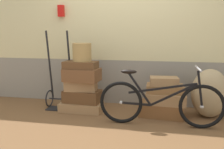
{
  "coord_description": "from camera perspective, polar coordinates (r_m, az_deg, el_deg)",
  "views": [
    {
      "loc": [
        0.63,
        -3.49,
        1.3
      ],
      "look_at": [
        -0.09,
        0.12,
        0.64
      ],
      "focal_mm": 39.24,
      "sensor_mm": 36.0,
      "label": 1
    }
  ],
  "objects": [
    {
      "name": "wicker_basket",
      "position": [
        3.92,
        -7.0,
        5.18
      ],
      "size": [
        0.3,
        0.3,
        0.29
      ],
      "primitive_type": "cylinder",
      "color": "#A8844C",
      "rests_on": "suitcase_4"
    },
    {
      "name": "suitcase_7",
      "position": [
        3.83,
        12.23,
        -3.26
      ],
      "size": [
        0.56,
        0.34,
        0.12
      ],
      "primitive_type": "cube",
      "rotation": [
        0.0,
        0.0,
        0.02
      ],
      "color": "olive",
      "rests_on": "suitcase_6"
    },
    {
      "name": "suitcase_1",
      "position": [
        4.07,
        -6.95,
        -5.06
      ],
      "size": [
        0.62,
        0.36,
        0.2
      ],
      "primitive_type": "cube",
      "rotation": [
        0.0,
        0.0,
        -0.07
      ],
      "color": "brown",
      "rests_on": "suitcase_0"
    },
    {
      "name": "station_building",
      "position": [
        4.38,
        3.26,
        12.62
      ],
      "size": [
        7.18,
        0.74,
        2.97
      ],
      "color": "gray",
      "rests_on": "ground"
    },
    {
      "name": "suitcase_0",
      "position": [
        4.1,
        -7.11,
        -7.43
      ],
      "size": [
        0.69,
        0.38,
        0.14
      ],
      "primitive_type": "cube",
      "rotation": [
        0.0,
        0.0,
        -0.01
      ],
      "color": "#9E754C",
      "rests_on": "ground"
    },
    {
      "name": "suitcase_4",
      "position": [
        3.92,
        -7.33,
        2.21
      ],
      "size": [
        0.54,
        0.32,
        0.12
      ],
      "primitive_type": "cube",
      "rotation": [
        0.0,
        0.0,
        -0.06
      ],
      "color": "brown",
      "rests_on": "suitcase_3"
    },
    {
      "name": "bicycle",
      "position": [
        3.44,
        11.05,
        -6.44
      ],
      "size": [
        1.7,
        0.46,
        0.83
      ],
      "color": "black",
      "rests_on": "ground"
    },
    {
      "name": "suitcase_5",
      "position": [
        3.9,
        11.53,
        -7.93
      ],
      "size": [
        0.7,
        0.48,
        0.21
      ],
      "primitive_type": "cube",
      "rotation": [
        0.0,
        0.0,
        -0.11
      ],
      "color": "brown",
      "rests_on": "ground"
    },
    {
      "name": "ground",
      "position": [
        3.78,
        0.99,
        -10.45
      ],
      "size": [
        9.18,
        5.2,
        0.06
      ],
      "primitive_type": "cube",
      "color": "brown"
    },
    {
      "name": "suitcase_6",
      "position": [
        3.82,
        12.43,
        -5.47
      ],
      "size": [
        0.62,
        0.39,
        0.16
      ],
      "primitive_type": "cube",
      "rotation": [
        0.0,
        0.0,
        -0.06
      ],
      "color": "#9E754C",
      "rests_on": "suitcase_5"
    },
    {
      "name": "burlap_sack",
      "position": [
        3.99,
        21.77,
        -4.09
      ],
      "size": [
        0.54,
        0.46,
        0.74
      ],
      "primitive_type": "ellipsoid",
      "color": "tan",
      "rests_on": "ground"
    },
    {
      "name": "suitcase_2",
      "position": [
        4.02,
        -7.24,
        -2.56
      ],
      "size": [
        0.52,
        0.32,
        0.17
      ],
      "primitive_type": "cube",
      "rotation": [
        0.0,
        0.0,
        0.08
      ],
      "color": "#9E754C",
      "rests_on": "suitcase_1"
    },
    {
      "name": "luggage_trolley",
      "position": [
        4.26,
        -12.0,
        -3.71
      ],
      "size": [
        0.44,
        0.37,
        1.31
      ],
      "color": "black",
      "rests_on": "ground"
    },
    {
      "name": "suitcase_3",
      "position": [
        3.94,
        -7.02,
        -0.07
      ],
      "size": [
        0.58,
        0.4,
        0.2
      ],
      "primitive_type": "cube",
      "rotation": [
        0.0,
        0.0,
        -0.08
      ],
      "color": "brown",
      "rests_on": "suitcase_2"
    },
    {
      "name": "suitcase_8",
      "position": [
        3.76,
        12.04,
        -1.57
      ],
      "size": [
        0.44,
        0.3,
        0.13
      ],
      "primitive_type": "cube",
      "rotation": [
        0.0,
        0.0,
        0.1
      ],
      "color": "#9E754C",
      "rests_on": "suitcase_7"
    }
  ]
}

